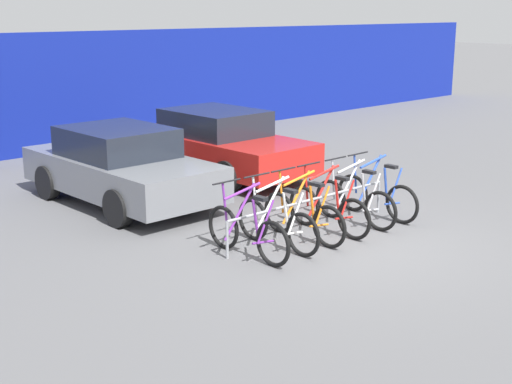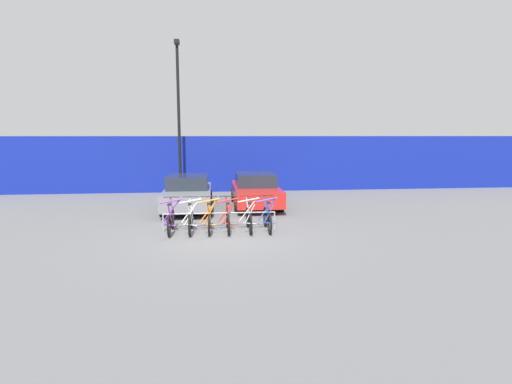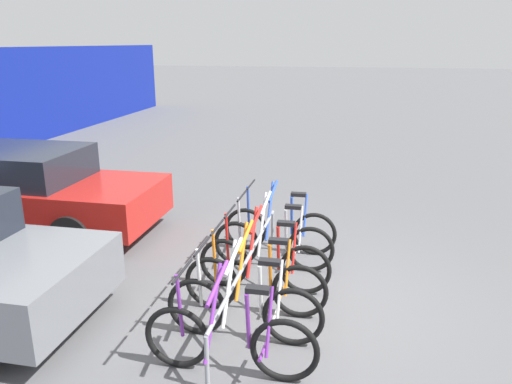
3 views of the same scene
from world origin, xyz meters
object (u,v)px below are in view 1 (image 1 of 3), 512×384
car_red (218,143)px  bike_rack (311,204)px  bicycle_purple (247,232)px  car_grey (120,166)px  bicycle_red (328,209)px  bicycle_blue (377,196)px  bicycle_silver (355,202)px  bicycle_orange (303,216)px  bicycle_white (277,224)px

car_red → bike_rack: bearing=-110.8°
bicycle_purple → car_grey: 3.78m
bicycle_purple → car_red: car_red is taller
bicycle_purple → bicycle_red: size_ratio=1.00×
bicycle_blue → bicycle_silver: bearing=178.1°
bike_rack → car_red: 4.44m
bicycle_orange → bicycle_purple: bearing=-179.5°
bicycle_silver → car_grey: size_ratio=0.41×
bicycle_white → car_red: (2.47, 4.30, 0.31)m
bicycle_orange → bicycle_white: bearing=-179.5°
bicycle_blue → car_red: car_red is taller
bicycle_white → bike_rack: bearing=7.1°
bicycle_red → bicycle_purple: bearing=-176.6°
bike_rack → bicycle_orange: bicycle_orange is taller
bike_rack → bicycle_blue: bicycle_blue is taller
bicycle_orange → bicycle_blue: same height
bike_rack → bicycle_blue: 1.50m
bicycle_white → bicycle_orange: same height
bicycle_orange → car_grey: bearing=103.5°
bicycle_orange → bicycle_red: (0.58, 0.00, 0.00)m
bike_rack → bicycle_red: (0.25, -0.15, -0.11)m
bicycle_white → car_grey: car_grey is taller
bike_rack → car_grey: size_ratio=0.85×
bicycle_white → bicycle_red: bearing=-2.3°
bicycle_red → car_grey: size_ratio=0.41×
bicycle_blue → bicycle_orange: bearing=178.1°
bicycle_white → bicycle_blue: (2.39, 0.00, 0.00)m
bike_rack → bicycle_silver: 0.93m
bicycle_silver → bicycle_red: bearing=-179.0°
bicycle_purple → bicycle_silver: bearing=-1.5°
bicycle_purple → bicycle_silver: 2.40m
bicycle_red → bicycle_blue: same height
bicycle_white → car_red: bearing=57.8°
bicycle_silver → bicycle_blue: bearing=1.0°
bicycle_silver → car_red: size_ratio=0.39×
car_grey → car_red: (2.77, 0.54, 0.00)m
bike_rack → bicycle_red: 0.31m
bicycle_silver → bicycle_blue: 0.58m
bicycle_white → bicycle_blue: same height
bicycle_silver → car_red: (0.66, 4.30, 0.31)m
bicycle_red → bicycle_silver: 0.66m
bicycle_red → car_grey: (-1.44, 3.75, 0.31)m
bike_rack → bicycle_blue: (1.49, -0.15, -0.11)m
bicycle_white → bicycle_orange: (0.57, 0.00, 0.00)m
bicycle_blue → car_red: (0.08, 4.30, 0.31)m
bicycle_blue → car_grey: bearing=123.7°
bike_rack → bicycle_white: (-0.89, -0.15, -0.11)m
car_grey → bike_rack: bearing=-71.7°
bicycle_orange → bicycle_red: 0.58m
bicycle_red → bicycle_silver: size_ratio=1.00×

